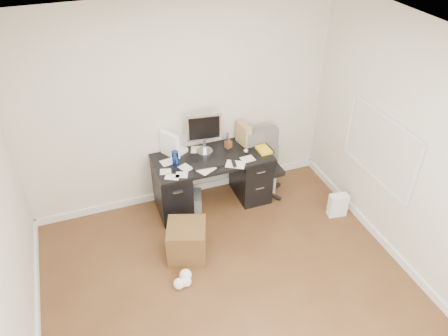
{
  "coord_description": "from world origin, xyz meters",
  "views": [
    {
      "loc": [
        -1.15,
        -2.74,
        3.85
      ],
      "look_at": [
        0.3,
        1.2,
        0.88
      ],
      "focal_mm": 35.0,
      "sensor_mm": 36.0,
      "label": 1
    }
  ],
  "objects_px": {
    "desk": "(212,179)",
    "keyboard": "(208,165)",
    "lcd_monitor": "(204,133)",
    "wicker_basket": "(187,241)",
    "pc_tower": "(261,179)",
    "office_chair": "(265,166)"
  },
  "relations": [
    {
      "from": "desk",
      "to": "office_chair",
      "type": "height_order",
      "value": "office_chair"
    },
    {
      "from": "keyboard",
      "to": "desk",
      "type": "bearing_deg",
      "value": 60.28
    },
    {
      "from": "lcd_monitor",
      "to": "pc_tower",
      "type": "height_order",
      "value": "lcd_monitor"
    },
    {
      "from": "keyboard",
      "to": "wicker_basket",
      "type": "distance_m",
      "value": 0.98
    },
    {
      "from": "lcd_monitor",
      "to": "office_chair",
      "type": "bearing_deg",
      "value": -6.02
    },
    {
      "from": "desk",
      "to": "wicker_basket",
      "type": "relative_size",
      "value": 3.41
    },
    {
      "from": "desk",
      "to": "wicker_basket",
      "type": "xyz_separation_m",
      "value": [
        -0.6,
        -0.81,
        -0.18
      ]
    },
    {
      "from": "office_chair",
      "to": "pc_tower",
      "type": "height_order",
      "value": "office_chair"
    },
    {
      "from": "desk",
      "to": "pc_tower",
      "type": "height_order",
      "value": "desk"
    },
    {
      "from": "pc_tower",
      "to": "wicker_basket",
      "type": "bearing_deg",
      "value": -171.6
    },
    {
      "from": "desk",
      "to": "lcd_monitor",
      "type": "bearing_deg",
      "value": 110.28
    },
    {
      "from": "desk",
      "to": "keyboard",
      "type": "relative_size",
      "value": 3.76
    },
    {
      "from": "pc_tower",
      "to": "wicker_basket",
      "type": "relative_size",
      "value": 0.92
    },
    {
      "from": "desk",
      "to": "lcd_monitor",
      "type": "relative_size",
      "value": 2.69
    },
    {
      "from": "lcd_monitor",
      "to": "pc_tower",
      "type": "distance_m",
      "value": 1.13
    },
    {
      "from": "wicker_basket",
      "to": "keyboard",
      "type": "bearing_deg",
      "value": 53.12
    },
    {
      "from": "keyboard",
      "to": "pc_tower",
      "type": "distance_m",
      "value": 1.0
    },
    {
      "from": "desk",
      "to": "pc_tower",
      "type": "xyz_separation_m",
      "value": [
        0.71,
        0.0,
        -0.2
      ]
    },
    {
      "from": "pc_tower",
      "to": "lcd_monitor",
      "type": "bearing_deg",
      "value": 146.22
    },
    {
      "from": "office_chair",
      "to": "pc_tower",
      "type": "bearing_deg",
      "value": 110.44
    },
    {
      "from": "desk",
      "to": "pc_tower",
      "type": "relative_size",
      "value": 3.7
    },
    {
      "from": "lcd_monitor",
      "to": "desk",
      "type": "bearing_deg",
      "value": -61.9
    }
  ]
}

